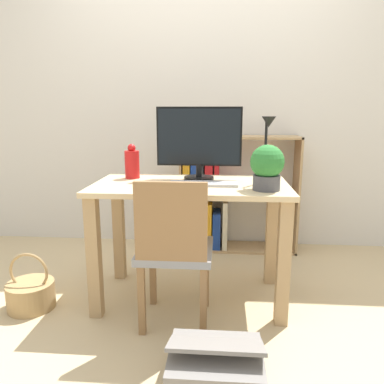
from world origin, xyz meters
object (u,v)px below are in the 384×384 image
Objects in this scene: bookshelf at (216,198)px; keyboard at (203,184)px; chair at (174,248)px; vase at (132,163)px; potted_plant at (267,166)px; storage_box at (216,370)px; monitor at (199,140)px; desk_lamp at (267,143)px; basket at (31,294)px.

keyboard is at bearing -93.74° from bookshelf.
chair is at bearing -99.39° from bookshelf.
potted_plant reaches higher than vase.
storage_box is at bearing -111.29° from potted_plant.
monitor is 2.14× the size of potted_plant.
storage_box is (0.23, -0.49, -0.35)m from chair.
vase is at bearing 179.72° from monitor.
vase is at bearing 157.51° from keyboard.
potted_plant is 0.30× the size of chair.
monitor is at bearing 84.43° from chair.
vase is 0.69m from chair.
chair is (-0.14, -0.28, -0.30)m from keyboard.
desk_lamp is 0.41× the size of bookshelf.
chair reaches higher than basket.
vase is at bearing -125.28° from bookshelf.
chair reaches higher than keyboard.
bookshelf reaches higher than storage_box.
potted_plant is at bearing -20.47° from vase.
chair is 0.86× the size of bookshelf.
basket is at bearing 179.22° from chair.
basket is (-1.03, -0.16, -0.66)m from keyboard.
monitor is 0.51m from potted_plant.
monitor is 1.33× the size of keyboard.
monitor reaches higher than desk_lamp.
chair is 1.23m from bookshelf.
bookshelf reaches higher than keyboard.
storage_box is at bearing -82.22° from monitor.
keyboard is at bearing -22.49° from vase.
potted_plant is 1.04m from storage_box.
desk_lamp reaches higher than potted_plant.
potted_plant is 1.58m from basket.
vase is (-0.43, 0.00, -0.15)m from monitor.
potted_plant is 0.66m from chair.
keyboard is at bearing -78.65° from monitor.
bookshelf is 2.78× the size of basket.
keyboard is at bearing 69.85° from chair.
monitor reaches higher than vase.
desk_lamp is (0.40, -0.15, -0.01)m from monitor.
monitor is at bearing -97.59° from bookshelf.
monitor is 1.31m from storage_box.
storage_box is at bearing -83.11° from keyboard.
bookshelf is 1.59m from basket.
basket is at bearing -171.52° from desk_lamp.
potted_plant is (-0.01, -0.16, -0.11)m from desk_lamp.
keyboard is (0.04, -0.19, -0.24)m from monitor.
storage_box is at bearing -108.25° from desk_lamp.
monitor is 0.43m from desk_lamp.
chair reaches higher than storage_box.
keyboard is 1.00× the size of storage_box.
monitor reaches higher than keyboard.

